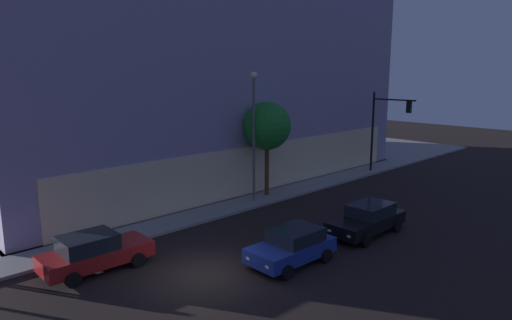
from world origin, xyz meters
The scene contains 8 objects.
ground_plane centered at (0.00, 0.00, 0.00)m, with size 120.00×120.00×0.00m, color black.
modern_building centered at (10.87, 19.24, 10.72)m, with size 32.94×23.68×21.60m.
traffic_light_far_corner centered at (22.11, 4.89, 4.38)m, with size 0.34×3.67×6.50m.
street_lamp_sidewalk centered at (8.80, 6.21, 5.24)m, with size 0.44×0.44×8.13m.
sidewalk_tree centered at (10.40, 6.64, 4.76)m, with size 3.15×3.15×6.22m.
car_red centered at (-3.04, 3.57, 0.82)m, with size 4.58×2.19×1.62m.
car_blue centered at (3.56, -1.72, 0.79)m, with size 4.07×2.22×1.54m.
car_black centered at (9.12, -1.98, 0.81)m, with size 4.81×2.15×1.56m.
Camera 1 is at (-10.66, -14.23, 8.33)m, focal length 31.96 mm.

